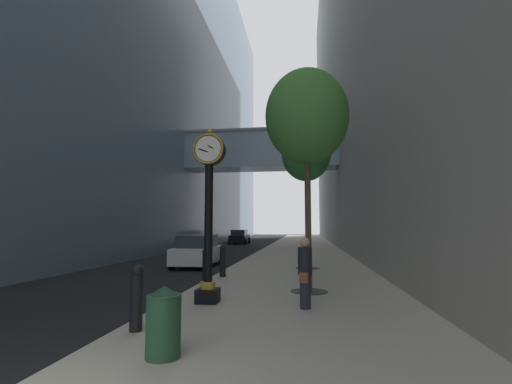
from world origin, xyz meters
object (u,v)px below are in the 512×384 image
street_tree_mid_near (306,154)px  car_black_near (239,237)px  street_clock (209,205)px  bollard_third (206,267)px  car_white_mid (198,251)px  trash_bin (164,321)px  pedestrian_walking (305,271)px  bollard_fourth (223,260)px  bollard_nearest (137,296)px  street_tree_near (307,117)px

street_tree_mid_near → car_black_near: bearing=107.3°
street_clock → bollard_third: bearing=106.7°
street_clock → car_white_mid: street_clock is taller
trash_bin → pedestrian_walking: bearing=58.7°
street_clock → street_tree_mid_near: bearing=71.8°
bollard_third → car_black_near: bearing=98.2°
street_tree_mid_near → street_clock: bearing=-108.2°
street_clock → car_black_near: bearing=98.8°
street_clock → bollard_fourth: (-0.67, 4.65, -1.85)m
bollard_nearest → trash_bin: (1.03, -1.23, -0.10)m
bollard_nearest → pedestrian_walking: 3.88m
street_clock → trash_bin: bearing=-84.6°
car_white_mid → street_tree_mid_near: bearing=-12.3°
bollard_nearest → bollard_fourth: bearing=90.0°
trash_bin → car_white_mid: size_ratio=0.24×
bollard_nearest → trash_bin: 1.61m
street_tree_near → car_black_near: street_tree_near is taller
street_clock → bollard_fourth: 5.05m
bollard_fourth → pedestrian_walking: pedestrian_walking is taller
street_clock → car_black_near: (-5.03, 32.37, -1.85)m
bollard_fourth → street_tree_mid_near: bearing=44.8°
trash_bin → pedestrian_walking: size_ratio=0.62×
trash_bin → car_white_mid: (-3.34, 12.94, 0.11)m
bollard_fourth → street_tree_mid_near: street_tree_mid_near is taller
car_black_near → car_white_mid: 23.36m
bollard_third → bollard_fourth: size_ratio=1.00×
bollard_fourth → car_black_near: (-4.36, 27.72, -0.00)m
pedestrian_walking → car_white_mid: bearing=120.0°
trash_bin → street_tree_mid_near: bearing=79.2°
bollard_nearest → trash_bin: bearing=-50.1°
bollard_nearest → car_white_mid: 11.94m
bollard_nearest → trash_bin: size_ratio=1.17×
bollard_nearest → car_white_mid: bearing=101.1°
street_tree_mid_near → car_white_mid: bearing=167.7°
bollard_nearest → car_black_near: size_ratio=0.29×
street_tree_mid_near → car_black_near: 26.07m
bollard_fourth → pedestrian_walking: (3.15, -5.00, 0.24)m
pedestrian_walking → street_tree_mid_near: bearing=89.2°
street_clock → street_tree_near: bearing=36.0°
bollard_third → bollard_nearest: bearing=-90.0°
car_white_mid → trash_bin: bearing=-75.5°
street_tree_near → street_clock: bearing=-144.0°
bollard_nearest → bollard_third: same height
bollard_third → trash_bin: (1.03, -6.07, -0.10)m
street_clock → trash_bin: 4.32m
bollard_fourth → car_black_near: bearing=98.9°
street_clock → bollard_nearest: (-0.67, -2.61, -1.85)m
car_white_mid → pedestrian_walking: bearing=-60.0°
street_clock → pedestrian_walking: 2.98m
street_clock → bollard_third: 2.97m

